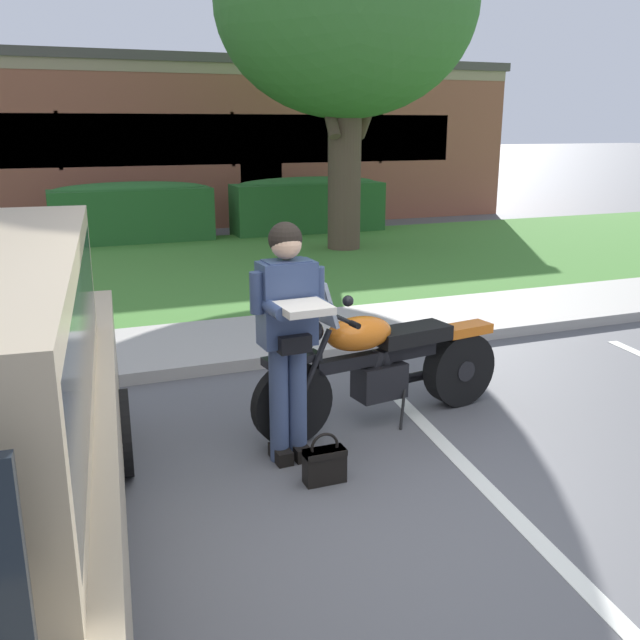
# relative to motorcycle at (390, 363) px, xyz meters

# --- Properties ---
(ground_plane) EXTENTS (140.00, 140.00, 0.00)m
(ground_plane) POSITION_rel_motorcycle_xyz_m (-0.66, -1.37, -0.49)
(ground_plane) COLOR #565659
(curb_strip) EXTENTS (60.00, 0.20, 0.12)m
(curb_strip) POSITION_rel_motorcycle_xyz_m (-0.66, 1.65, -0.43)
(curb_strip) COLOR #ADA89E
(curb_strip) RESTS_ON ground
(concrete_walk) EXTENTS (60.00, 1.50, 0.08)m
(concrete_walk) POSITION_rel_motorcycle_xyz_m (-0.66, 2.50, -0.45)
(concrete_walk) COLOR #ADA89E
(concrete_walk) RESTS_ON ground
(grass_lawn) EXTENTS (60.00, 6.57, 0.06)m
(grass_lawn) POSITION_rel_motorcycle_xyz_m (-0.66, 6.53, -0.46)
(grass_lawn) COLOR #478433
(grass_lawn) RESTS_ON ground
(stall_stripe_0) EXTENTS (0.62, 4.39, 0.01)m
(stall_stripe_0) POSITION_rel_motorcycle_xyz_m (-2.80, -1.17, -0.49)
(stall_stripe_0) COLOR silver
(stall_stripe_0) RESTS_ON ground
(stall_stripe_1) EXTENTS (0.62, 4.39, 0.01)m
(stall_stripe_1) POSITION_rel_motorcycle_xyz_m (0.11, -1.17, -0.49)
(stall_stripe_1) COLOR silver
(stall_stripe_1) RESTS_ON ground
(motorcycle) EXTENTS (2.24, 0.82, 1.26)m
(motorcycle) POSITION_rel_motorcycle_xyz_m (0.00, 0.00, 0.00)
(motorcycle) COLOR black
(motorcycle) RESTS_ON ground
(rider_person) EXTENTS (0.54, 0.60, 1.70)m
(rider_person) POSITION_rel_motorcycle_xyz_m (-0.97, -0.37, 0.52)
(rider_person) COLOR black
(rider_person) RESTS_ON ground
(handbag) EXTENTS (0.28, 0.13, 0.36)m
(handbag) POSITION_rel_motorcycle_xyz_m (-0.87, -0.78, -0.34)
(handbag) COLOR black
(handbag) RESTS_ON ground
(shade_tree) EXTENTS (4.61, 4.61, 6.33)m
(shade_tree) POSITION_rel_motorcycle_xyz_m (2.76, 7.41, 3.84)
(shade_tree) COLOR brown
(shade_tree) RESTS_ON ground
(hedge_left) EXTENTS (3.14, 0.90, 1.24)m
(hedge_left) POSITION_rel_motorcycle_xyz_m (-0.85, 9.67, 0.16)
(hedge_left) COLOR #286028
(hedge_left) RESTS_ON ground
(hedge_center_left) EXTENTS (3.31, 0.90, 1.24)m
(hedge_center_left) POSITION_rel_motorcycle_xyz_m (2.88, 9.67, 0.16)
(hedge_center_left) COLOR #286028
(hedge_center_left) RESTS_ON ground
(brick_building) EXTENTS (22.08, 9.57, 3.83)m
(brick_building) POSITION_rel_motorcycle_xyz_m (-2.06, 15.97, 1.43)
(brick_building) COLOR #93513D
(brick_building) RESTS_ON ground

